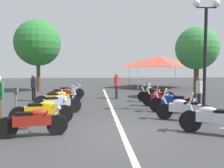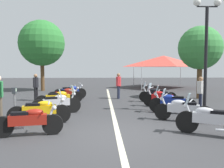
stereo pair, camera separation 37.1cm
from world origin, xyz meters
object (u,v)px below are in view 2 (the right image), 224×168
(motorcycle_right_row_0, at_px, (210,119))
(street_lamp_twin_globe, at_px, (206,36))
(motorcycle_left_row_3, at_px, (58,98))
(motorcycle_left_row_2, at_px, (57,103))
(motorcycle_right_row_3, at_px, (162,98))
(motorcycle_right_row_2, at_px, (172,102))
(parking_meter, at_px, (14,98))
(bystander_3, at_px, (36,85))
(event_tent, at_px, (164,61))
(motorcycle_left_row_4, at_px, (65,95))
(roadside_tree_0, at_px, (42,43))
(motorcycle_left_row_1, at_px, (41,111))
(bystander_1, at_px, (119,84))
(motorcycle_right_row_4, at_px, (157,94))
(motorcycle_left_row_5, at_px, (70,92))
(roadside_tree_1, at_px, (200,48))
(traffic_cone_1, at_px, (188,100))
(bystander_2, at_px, (200,91))
(motorcycle_left_row_0, at_px, (29,121))
(motorcycle_right_row_1, at_px, (182,109))

(motorcycle_right_row_0, xyz_separation_m, street_lamp_twin_globe, (3.48, -1.38, 2.92))
(motorcycle_left_row_3, distance_m, street_lamp_twin_globe, 7.53)
(motorcycle_left_row_2, relative_size, motorcycle_right_row_3, 1.14)
(motorcycle_right_row_2, height_order, parking_meter, parking_meter)
(street_lamp_twin_globe, relative_size, bystander_3, 3.07)
(motorcycle_right_row_3, distance_m, street_lamp_twin_globe, 3.65)
(motorcycle_left_row_2, height_order, event_tent, event_tent)
(event_tent, bearing_deg, street_lamp_twin_globe, 173.25)
(motorcycle_left_row_4, bearing_deg, motorcycle_right_row_3, -28.94)
(motorcycle_left_row_4, bearing_deg, roadside_tree_0, 102.94)
(motorcycle_right_row_0, bearing_deg, event_tent, -71.89)
(motorcycle_left_row_1, distance_m, bystander_1, 7.47)
(motorcycle_right_row_4, distance_m, roadside_tree_0, 11.57)
(motorcycle_left_row_4, relative_size, bystander_1, 1.21)
(motorcycle_right_row_2, xyz_separation_m, bystander_3, (4.26, 7.09, 0.47))
(street_lamp_twin_globe, bearing_deg, bystander_1, 35.55)
(bystander_3, bearing_deg, motorcycle_left_row_5, -147.14)
(motorcycle_left_row_1, xyz_separation_m, motorcycle_right_row_4, (5.01, -5.36, -0.01))
(roadside_tree_1, bearing_deg, motorcycle_left_row_3, 110.52)
(motorcycle_right_row_0, height_order, traffic_cone_1, motorcycle_right_row_0)
(bystander_2, bearing_deg, motorcycle_left_row_3, 12.95)
(parking_meter, bearing_deg, motorcycle_left_row_2, 51.89)
(motorcycle_left_row_1, height_order, motorcycle_right_row_3, motorcycle_left_row_1)
(motorcycle_right_row_2, distance_m, motorcycle_right_row_4, 3.27)
(motorcycle_left_row_2, xyz_separation_m, motorcycle_left_row_5, (4.90, 0.08, -0.01))
(roadside_tree_1, bearing_deg, motorcycle_left_row_0, 133.79)
(motorcycle_left_row_0, bearing_deg, bystander_2, 19.32)
(motorcycle_left_row_2, distance_m, bystander_3, 4.69)
(motorcycle_left_row_0, relative_size, bystander_2, 1.26)
(motorcycle_left_row_1, relative_size, motorcycle_right_row_3, 1.20)
(motorcycle_right_row_1, relative_size, motorcycle_right_row_4, 0.96)
(motorcycle_left_row_1, distance_m, traffic_cone_1, 7.67)
(motorcycle_left_row_1, relative_size, traffic_cone_1, 3.52)
(motorcycle_right_row_3, height_order, bystander_2, bystander_2)
(motorcycle_left_row_5, bearing_deg, motorcycle_left_row_4, -110.85)
(motorcycle_left_row_3, height_order, bystander_1, bystander_1)
(motorcycle_right_row_4, bearing_deg, bystander_3, 11.08)
(motorcycle_right_row_2, height_order, motorcycle_right_row_3, motorcycle_right_row_2)
(motorcycle_right_row_3, distance_m, motorcycle_right_row_4, 1.66)
(motorcycle_left_row_1, height_order, traffic_cone_1, motorcycle_left_row_1)
(motorcycle_left_row_2, bearing_deg, street_lamp_twin_globe, -21.60)
(event_tent, bearing_deg, motorcycle_left_row_5, 134.56)
(bystander_3, distance_m, roadside_tree_1, 10.59)
(bystander_1, bearing_deg, street_lamp_twin_globe, -38.73)
(bystander_3, distance_m, event_tent, 13.44)
(event_tent, bearing_deg, motorcycle_left_row_4, 139.63)
(bystander_3, relative_size, roadside_tree_1, 0.35)
(motorcycle_right_row_3, bearing_deg, street_lamp_twin_globe, 165.25)
(motorcycle_right_row_0, xyz_separation_m, event_tent, (16.37, -2.90, 2.17))
(motorcycle_left_row_3, xyz_separation_m, motorcycle_right_row_0, (-5.07, -5.38, 0.02))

